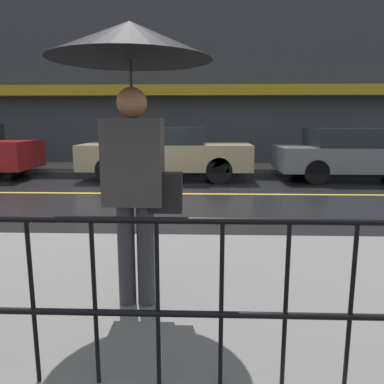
# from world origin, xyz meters

# --- Properties ---
(ground_plane) EXTENTS (80.00, 80.00, 0.00)m
(ground_plane) POSITION_xyz_m (0.00, 0.00, 0.00)
(ground_plane) COLOR black
(sidewalk_near) EXTENTS (28.00, 3.02, 0.12)m
(sidewalk_near) POSITION_xyz_m (0.00, -4.91, 0.06)
(sidewalk_near) COLOR slate
(sidewalk_near) RESTS_ON ground_plane
(sidewalk_far) EXTENTS (28.00, 1.93, 0.12)m
(sidewalk_far) POSITION_xyz_m (0.00, 4.36, 0.06)
(sidewalk_far) COLOR slate
(sidewalk_far) RESTS_ON ground_plane
(lane_marking) EXTENTS (25.20, 0.12, 0.01)m
(lane_marking) POSITION_xyz_m (0.00, 0.00, 0.00)
(lane_marking) COLOR gold
(lane_marking) RESTS_ON ground_plane
(building_storefront) EXTENTS (28.00, 0.85, 6.54)m
(building_storefront) POSITION_xyz_m (0.00, 5.45, 3.23)
(building_storefront) COLOR #383D42
(building_storefront) RESTS_ON ground_plane
(pedestrian) EXTENTS (1.16, 1.16, 2.10)m
(pedestrian) POSITION_xyz_m (0.89, -5.25, 1.84)
(pedestrian) COLOR #333338
(pedestrian) RESTS_ON sidewalk_near
(car_tan) EXTENTS (4.55, 1.83, 1.41)m
(car_tan) POSITION_xyz_m (0.31, 2.24, 0.74)
(car_tan) COLOR tan
(car_tan) RESTS_ON ground_plane
(car_grey) EXTENTS (4.37, 1.89, 1.38)m
(car_grey) POSITION_xyz_m (5.50, 2.24, 0.71)
(car_grey) COLOR slate
(car_grey) RESTS_ON ground_plane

